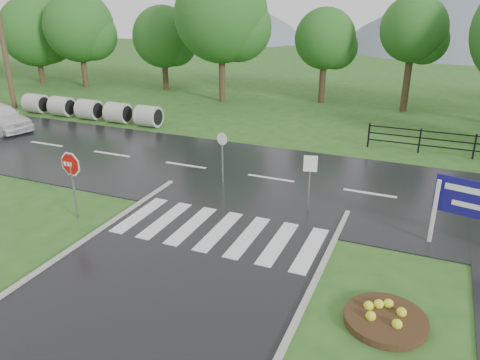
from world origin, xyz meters
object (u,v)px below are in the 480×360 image
at_px(car_white, 2,130).
at_px(estate_billboard, 479,204).
at_px(stop_sign, 71,170).
at_px(culvert_pipes, 89,109).

bearing_deg(car_white, estate_billboard, -85.07).
height_order(stop_sign, estate_billboard, stop_sign).
bearing_deg(culvert_pipes, estate_billboard, -21.16).
bearing_deg(estate_billboard, car_white, 169.98).
height_order(culvert_pipes, estate_billboard, estate_billboard).
distance_m(stop_sign, estate_billboard, 12.64).
distance_m(culvert_pipes, estate_billboard, 22.29).
height_order(stop_sign, car_white, stop_sign).
xyz_separation_m(culvert_pipes, car_white, (-2.95, -3.85, -0.60)).
relative_size(stop_sign, estate_billboard, 1.02).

